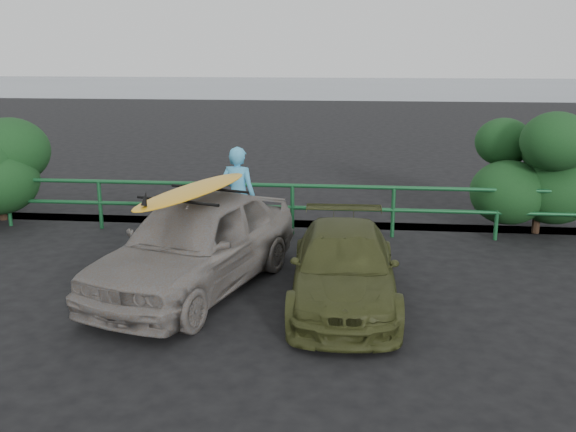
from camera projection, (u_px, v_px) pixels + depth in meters
name	position (u px, v px, depth m)	size (l,w,h in m)	color
ground	(177.00, 339.00, 8.27)	(80.00, 80.00, 0.00)	black
ocean	(335.00, 86.00, 66.02)	(200.00, 200.00, 0.00)	slate
guardrail	(243.00, 208.00, 12.95)	(14.00, 0.08, 1.04)	#164E28
shrub_left	(24.00, 171.00, 13.67)	(3.20, 2.40, 2.22)	#163E1A
shrub_right	(494.00, 177.00, 12.77)	(3.20, 2.40, 2.31)	#163E1A
sedan	(196.00, 243.00, 9.83)	(1.75, 4.35, 1.48)	slate
olive_vehicle	(344.00, 267.00, 9.36)	(1.52, 3.75, 1.09)	#393E1B
man	(238.00, 196.00, 12.16)	(0.68, 0.45, 1.87)	#46A5D4
roof_rack	(194.00, 195.00, 9.64)	(1.37, 0.96, 0.05)	black
surfboard	(194.00, 190.00, 9.62)	(0.62, 2.97, 0.09)	orange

